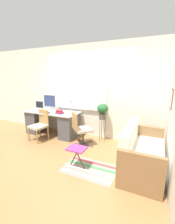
# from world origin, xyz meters

# --- Properties ---
(ground_plane) EXTENTS (14.00, 14.00, 0.00)m
(ground_plane) POSITION_xyz_m (0.00, 0.00, 0.00)
(ground_plane) COLOR #9E7042
(wall_back_with_window) EXTENTS (9.00, 0.12, 2.70)m
(wall_back_with_window) POSITION_xyz_m (-0.01, 0.81, 1.35)
(wall_back_with_window) COLOR white
(wall_back_with_window) RESTS_ON ground_plane
(wall_right_with_picture) EXTENTS (0.08, 9.00, 2.70)m
(wall_right_with_picture) POSITION_xyz_m (2.20, 0.00, 1.35)
(wall_right_with_picture) COLOR white
(wall_right_with_picture) RESTS_ON ground_plane
(desk) EXTENTS (1.73, 0.73, 0.74)m
(desk) POSITION_xyz_m (-1.02, 0.37, 0.39)
(desk) COLOR #B2B7BC
(desk) RESTS_ON ground_plane
(laptop) EXTENTS (0.33, 0.26, 0.25)m
(laptop) POSITION_xyz_m (-1.67, 0.47, 0.80)
(laptop) COLOR #B7B7BC
(laptop) RESTS_ON desk
(monitor) EXTENTS (0.45, 0.16, 0.48)m
(monitor) POSITION_xyz_m (-1.24, 0.55, 1.00)
(monitor) COLOR silver
(monitor) RESTS_ON desk
(keyboard) EXTENTS (0.36, 0.12, 0.02)m
(keyboard) POSITION_xyz_m (-1.21, 0.17, 0.75)
(keyboard) COLOR silver
(keyboard) RESTS_ON desk
(mouse) EXTENTS (0.04, 0.07, 0.04)m
(mouse) POSITION_xyz_m (-0.94, 0.15, 0.76)
(mouse) COLOR black
(mouse) RESTS_ON desk
(desk_lamp) EXTENTS (0.16, 0.16, 0.42)m
(desk_lamp) POSITION_xyz_m (-0.34, 0.40, 1.04)
(desk_lamp) COLOR #BCB299
(desk_lamp) RESTS_ON desk
(book_stack) EXTENTS (0.23, 0.20, 0.11)m
(book_stack) POSITION_xyz_m (-0.62, 0.21, 0.79)
(book_stack) COLOR #2851B2
(book_stack) RESTS_ON desk
(desk_chair_wooden) EXTENTS (0.50, 0.51, 0.86)m
(desk_chair_wooden) POSITION_xyz_m (-1.08, -0.13, 0.46)
(desk_chair_wooden) COLOR #B2844C
(desk_chair_wooden) RESTS_ON ground_plane
(office_chair_swivel) EXTENTS (0.63, 0.63, 0.90)m
(office_chair_swivel) POSITION_xyz_m (0.14, 0.04, 0.47)
(office_chair_swivel) COLOR #47474C
(office_chair_swivel) RESTS_ON ground_plane
(couch_loveseat) EXTENTS (0.71, 1.47, 0.87)m
(couch_loveseat) POSITION_xyz_m (1.71, -0.41, 0.31)
(couch_loveseat) COLOR white
(couch_loveseat) RESTS_ON ground_plane
(plant_stand) EXTENTS (0.20, 0.20, 0.67)m
(plant_stand) POSITION_xyz_m (0.57, 0.55, 0.55)
(plant_stand) COLOR #333338
(plant_stand) RESTS_ON ground_plane
(potted_plant) EXTENTS (0.30, 0.30, 0.40)m
(potted_plant) POSITION_xyz_m (0.57, 0.55, 0.90)
(potted_plant) COLOR #514C47
(potted_plant) RESTS_ON plant_stand
(floor_rug_striped) EXTENTS (1.04, 0.68, 0.01)m
(floor_rug_striped) POSITION_xyz_m (0.81, -0.85, 0.00)
(floor_rug_striped) COLOR gray
(floor_rug_striped) RESTS_ON ground_plane
(folding_stool) EXTENTS (0.35, 0.30, 0.43)m
(folding_stool) POSITION_xyz_m (0.56, -0.90, 0.38)
(folding_stool) COLOR #93337A
(folding_stool) RESTS_ON ground_plane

